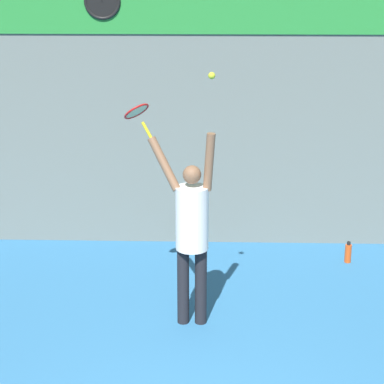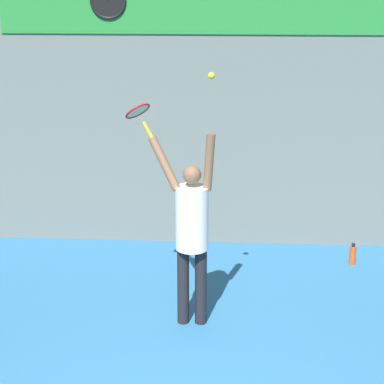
{
  "view_description": "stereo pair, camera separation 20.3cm",
  "coord_description": "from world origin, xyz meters",
  "px_view_note": "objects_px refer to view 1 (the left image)",
  "views": [
    {
      "loc": [
        0.02,
        -3.93,
        3.7
      ],
      "look_at": [
        -0.19,
        2.93,
        1.51
      ],
      "focal_mm": 65.0,
      "sensor_mm": 36.0,
      "label": 1
    },
    {
      "loc": [
        0.22,
        -3.92,
        3.7
      ],
      "look_at": [
        -0.19,
        2.93,
        1.51
      ],
      "focal_mm": 65.0,
      "sensor_mm": 36.0,
      "label": 2
    }
  ],
  "objects_px": {
    "tennis_racket": "(137,113)",
    "water_bottle": "(348,253)",
    "tennis_player": "(192,228)",
    "tennis_ball": "(211,76)",
    "scoreboard_clock": "(102,1)"
  },
  "relations": [
    {
      "from": "tennis_racket",
      "to": "water_bottle",
      "type": "bearing_deg",
      "value": 27.82
    },
    {
      "from": "water_bottle",
      "to": "tennis_player",
      "type": "bearing_deg",
      "value": -139.69
    },
    {
      "from": "tennis_racket",
      "to": "tennis_ball",
      "type": "distance_m",
      "value": 1.0
    },
    {
      "from": "tennis_ball",
      "to": "scoreboard_clock",
      "type": "bearing_deg",
      "value": 120.21
    },
    {
      "from": "scoreboard_clock",
      "to": "tennis_ball",
      "type": "height_order",
      "value": "scoreboard_clock"
    },
    {
      "from": "tennis_ball",
      "to": "water_bottle",
      "type": "bearing_deg",
      "value": 44.68
    },
    {
      "from": "tennis_player",
      "to": "water_bottle",
      "type": "relative_size",
      "value": 7.37
    },
    {
      "from": "scoreboard_clock",
      "to": "water_bottle",
      "type": "xyz_separation_m",
      "value": [
        3.25,
        -0.63,
        -3.2
      ]
    },
    {
      "from": "water_bottle",
      "to": "tennis_racket",
      "type": "bearing_deg",
      "value": -152.18
    },
    {
      "from": "tennis_player",
      "to": "water_bottle",
      "type": "distance_m",
      "value": 2.83
    },
    {
      "from": "scoreboard_clock",
      "to": "tennis_ball",
      "type": "xyz_separation_m",
      "value": [
        1.42,
        -2.44,
        -0.6
      ]
    },
    {
      "from": "tennis_ball",
      "to": "water_bottle",
      "type": "relative_size",
      "value": 0.24
    },
    {
      "from": "tennis_player",
      "to": "tennis_ball",
      "type": "relative_size",
      "value": 30.52
    },
    {
      "from": "tennis_ball",
      "to": "tennis_racket",
      "type": "bearing_deg",
      "value": 150.96
    },
    {
      "from": "tennis_player",
      "to": "tennis_racket",
      "type": "bearing_deg",
      "value": 149.58
    }
  ]
}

